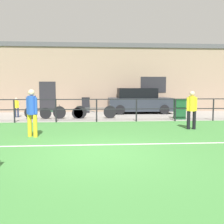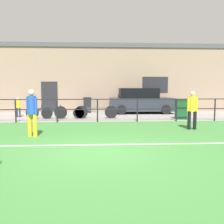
{
  "view_description": "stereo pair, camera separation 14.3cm",
  "coord_description": "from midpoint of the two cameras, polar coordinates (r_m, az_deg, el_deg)",
  "views": [
    {
      "loc": [
        -0.14,
        -6.51,
        1.73
      ],
      "look_at": [
        0.56,
        3.11,
        0.78
      ],
      "focal_mm": 40.49,
      "sensor_mm": 36.0,
      "label": 1
    },
    {
      "loc": [
        0.0,
        -6.52,
        1.73
      ],
      "look_at": [
        0.56,
        3.11,
        0.78
      ],
      "focal_mm": 40.49,
      "sensor_mm": 36.0,
      "label": 2
    }
  ],
  "objects": [
    {
      "name": "bicycle_parked_2",
      "position": [
        14.04,
        -14.3,
        -0.06
      ],
      "size": [
        2.2,
        0.04,
        0.78
      ],
      "color": "black",
      "rests_on": "pavement_strip"
    },
    {
      "name": "ground",
      "position": [
        6.75,
        -2.63,
        -9.39
      ],
      "size": [
        60.0,
        44.0,
        0.04
      ],
      "primitive_type": "cube",
      "color": "#42843D"
    },
    {
      "name": "trash_bin_0",
      "position": [
        13.95,
        15.59,
        0.64
      ],
      "size": [
        0.57,
        0.48,
        1.08
      ],
      "color": "#194C28",
      "rests_on": "pavement_strip"
    },
    {
      "name": "player_striker",
      "position": [
        9.16,
        -17.21,
        0.44
      ],
      "size": [
        0.41,
        0.29,
        1.65
      ],
      "rotation": [
        0.0,
        0.0,
        5.8
      ],
      "color": "gold",
      "rests_on": "ground"
    },
    {
      "name": "spectator_child",
      "position": [
        15.3,
        -20.18,
        1.26
      ],
      "size": [
        0.3,
        0.19,
        1.11
      ],
      "rotation": [
        0.0,
        0.0,
        3.0
      ],
      "color": "#232D4C",
      "rests_on": "pavement_strip"
    },
    {
      "name": "player_winger",
      "position": [
        10.81,
        18.05,
        0.93
      ],
      "size": [
        0.43,
        0.28,
        1.57
      ],
      "rotation": [
        0.0,
        0.0,
        3.07
      ],
      "color": "black",
      "rests_on": "ground"
    },
    {
      "name": "bicycle_parked_3",
      "position": [
        13.79,
        -3.29,
        0.03
      ],
      "size": [
        2.32,
        0.04,
        0.79
      ],
      "color": "black",
      "rests_on": "pavement_strip"
    },
    {
      "name": "field_line_touchline",
      "position": [
        7.67,
        -2.72,
        -7.38
      ],
      "size": [
        36.0,
        0.11,
        0.0
      ],
      "primitive_type": "cube",
      "color": "white",
      "rests_on": "ground"
    },
    {
      "name": "trash_bin_1",
      "position": [
        16.96,
        -5.33,
        1.6
      ],
      "size": [
        0.53,
        0.45,
        1.03
      ],
      "color": "black",
      "rests_on": "pavement_strip"
    },
    {
      "name": "clubhouse_facade",
      "position": [
        18.73,
        -3.12,
        7.62
      ],
      "size": [
        28.0,
        2.56,
        4.73
      ],
      "color": "gray",
      "rests_on": "ground"
    },
    {
      "name": "bicycle_parked_1",
      "position": [
        13.91,
        -10.79,
        -0.19
      ],
      "size": [
        2.31,
        0.04,
        0.71
      ],
      "color": "black",
      "rests_on": "pavement_strip"
    },
    {
      "name": "pavement_strip",
      "position": [
        15.12,
        -3.02,
        -0.89
      ],
      "size": [
        48.0,
        5.0,
        0.02
      ],
      "primitive_type": "cube",
      "color": "gray",
      "rests_on": "ground"
    },
    {
      "name": "perimeter_fence",
      "position": [
        12.56,
        -2.98,
        1.15
      ],
      "size": [
        36.07,
        0.07,
        1.15
      ],
      "color": "black",
      "rests_on": "ground"
    },
    {
      "name": "parked_car_red",
      "position": [
        16.73,
        6.74,
        2.4
      ],
      "size": [
        4.14,
        1.9,
        1.64
      ],
      "color": "#282D38",
      "rests_on": "pavement_strip"
    }
  ]
}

